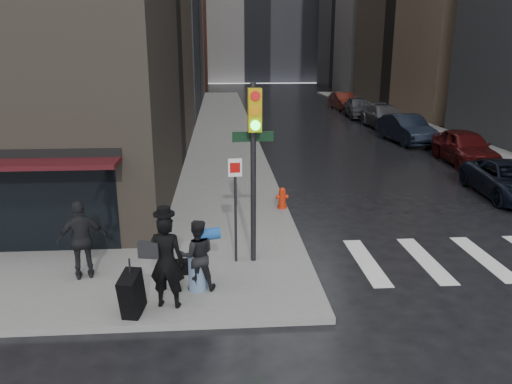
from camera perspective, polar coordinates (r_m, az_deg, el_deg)
The scene contains 15 objects.
ground at distance 12.09m, azimuth -2.53°, elevation -10.38°, with size 140.00×140.00×0.00m, color black.
sidewalk_left at distance 38.20m, azimuth -3.77°, elevation 8.05°, with size 4.00×50.00×0.15m, color slate.
sidewalk_right at distance 40.60m, azimuth 15.85°, elevation 7.96°, with size 3.00×50.00×0.15m, color slate.
crosswalk at distance 15.13m, azimuth 27.25°, elevation -6.63°, with size 8.50×3.00×0.01m.
man_overcoat at distance 10.52m, azimuth -10.99°, elevation -8.35°, with size 1.33×1.08×2.23m.
man_jeans at distance 11.23m, azimuth -6.78°, elevation -7.15°, with size 1.20×0.70×1.65m.
man_greycoat at distance 12.34m, azimuth -19.24°, elevation -5.18°, with size 1.20×0.76×1.90m.
traffic_light at distance 11.97m, azimuth -0.43°, elevation 4.77°, with size 1.12×0.53×4.48m.
fire_hydrant at distance 16.94m, azimuth 3.01°, elevation -0.79°, with size 0.41×0.32×0.73m.
parked_car_0 at distance 20.89m, azimuth 27.03°, elevation 1.22°, with size 2.19×4.75×1.32m, color black.
parked_car_1 at distance 26.17m, azimuth 22.74°, elevation 4.78°, with size 1.93×4.80×1.64m, color #440D0E.
parked_car_2 at distance 30.95m, azimuth 16.80°, elevation 6.92°, with size 1.74×4.98×1.64m, color black.
parked_car_3 at distance 36.41m, azimuth 14.46°, elevation 8.32°, with size 2.20×5.41×1.57m, color #46454A.
parked_car_4 at distance 41.70m, azimuth 11.66°, elevation 9.48°, with size 1.95×4.84×1.65m, color #3B3B40.
parked_car_5 at distance 47.17m, azimuth 9.94°, elevation 10.21°, with size 1.60×4.59×1.51m, color #44140D.
Camera 1 is at (-0.26, -10.83, 5.38)m, focal length 35.00 mm.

